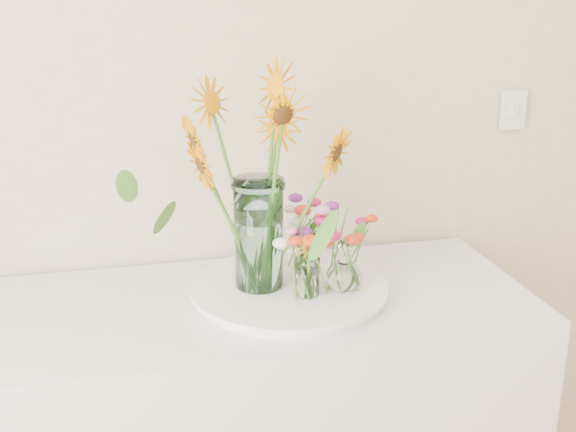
# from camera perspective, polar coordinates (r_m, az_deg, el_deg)

# --- Properties ---
(tray) EXTENTS (0.49, 0.49, 0.02)m
(tray) POSITION_cam_1_polar(r_m,az_deg,el_deg) (1.87, 0.09, -5.93)
(tray) COLOR white
(tray) RESTS_ON counter
(mason_jar) EXTENTS (0.16, 0.16, 0.29)m
(mason_jar) POSITION_cam_1_polar(r_m,az_deg,el_deg) (1.81, -2.33, -1.45)
(mason_jar) COLOR #A3D4CB
(mason_jar) RESTS_ON tray
(sunflower_bouquet) EXTENTS (0.82, 0.82, 0.57)m
(sunflower_bouquet) POSITION_cam_1_polar(r_m,az_deg,el_deg) (1.77, -2.38, 2.80)
(sunflower_bouquet) COLOR orange
(sunflower_bouquet) RESTS_ON tray
(small_vase_a) EXTENTS (0.08, 0.08, 0.10)m
(small_vase_a) POSITION_cam_1_polar(r_m,az_deg,el_deg) (1.79, 1.54, -4.86)
(small_vase_a) COLOR white
(small_vase_a) RESTS_ON tray
(wildflower_posy_a) EXTENTS (0.19, 0.19, 0.19)m
(wildflower_posy_a) POSITION_cam_1_polar(r_m,az_deg,el_deg) (1.77, 1.55, -3.53)
(wildflower_posy_a) COLOR red
(wildflower_posy_a) RESTS_ON tray
(small_vase_b) EXTENTS (0.12, 0.12, 0.13)m
(small_vase_b) POSITION_cam_1_polar(r_m,az_deg,el_deg) (1.83, 4.48, -3.97)
(small_vase_b) COLOR white
(small_vase_b) RESTS_ON tray
(wildflower_posy_b) EXTENTS (0.23, 0.23, 0.22)m
(wildflower_posy_b) POSITION_cam_1_polar(r_m,az_deg,el_deg) (1.81, 4.52, -2.65)
(wildflower_posy_b) COLOR red
(wildflower_posy_b) RESTS_ON tray
(small_vase_c) EXTENTS (0.08, 0.08, 0.11)m
(small_vase_c) POSITION_cam_1_polar(r_m,az_deg,el_deg) (1.95, 1.44, -2.81)
(small_vase_c) COLOR white
(small_vase_c) RESTS_ON tray
(wildflower_posy_c) EXTENTS (0.20, 0.20, 0.20)m
(wildflower_posy_c) POSITION_cam_1_polar(r_m,az_deg,el_deg) (1.93, 1.45, -1.56)
(wildflower_posy_c) COLOR red
(wildflower_posy_c) RESTS_ON tray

